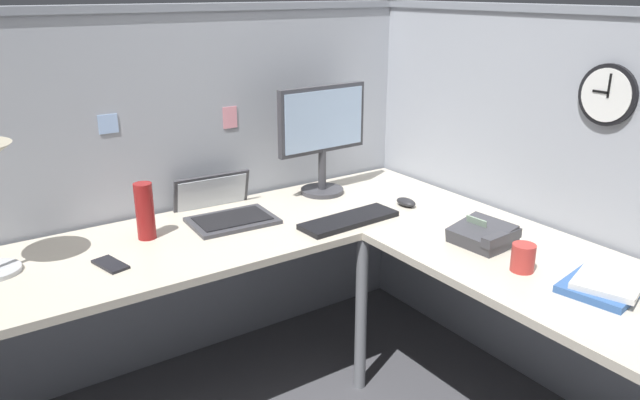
{
  "coord_description": "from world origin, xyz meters",
  "views": [
    {
      "loc": [
        -1.25,
        -1.61,
        1.64
      ],
      "look_at": [
        0.08,
        0.35,
        0.82
      ],
      "focal_mm": 34.47,
      "sensor_mm": 36.0,
      "label": 1
    }
  ],
  "objects_px": {
    "laptop": "(223,210)",
    "computer_mouse": "(406,202)",
    "coffee_mug": "(523,258)",
    "thermos_flask": "(145,211)",
    "cell_phone": "(110,264)",
    "monitor": "(323,132)",
    "keyboard": "(349,220)",
    "office_phone": "(484,236)",
    "book_stack": "(607,283)",
    "wall_clock": "(608,95)"
  },
  "relations": [
    {
      "from": "laptop",
      "to": "computer_mouse",
      "type": "bearing_deg",
      "value": -25.49
    },
    {
      "from": "coffee_mug",
      "to": "thermos_flask",
      "type": "bearing_deg",
      "value": 133.76
    },
    {
      "from": "cell_phone",
      "to": "thermos_flask",
      "type": "height_order",
      "value": "thermos_flask"
    },
    {
      "from": "monitor",
      "to": "thermos_flask",
      "type": "relative_size",
      "value": 2.27
    },
    {
      "from": "keyboard",
      "to": "cell_phone",
      "type": "bearing_deg",
      "value": 168.82
    },
    {
      "from": "office_phone",
      "to": "coffee_mug",
      "type": "xyz_separation_m",
      "value": [
        -0.06,
        -0.22,
        0.01
      ]
    },
    {
      "from": "book_stack",
      "to": "laptop",
      "type": "bearing_deg",
      "value": 119.11
    },
    {
      "from": "cell_phone",
      "to": "computer_mouse",
      "type": "bearing_deg",
      "value": -18.85
    },
    {
      "from": "keyboard",
      "to": "cell_phone",
      "type": "xyz_separation_m",
      "value": [
        -0.93,
        0.13,
        -0.01
      ]
    },
    {
      "from": "office_phone",
      "to": "keyboard",
      "type": "bearing_deg",
      "value": 120.74
    },
    {
      "from": "book_stack",
      "to": "computer_mouse",
      "type": "bearing_deg",
      "value": 90.13
    },
    {
      "from": "book_stack",
      "to": "wall_clock",
      "type": "xyz_separation_m",
      "value": [
        0.32,
        0.28,
        0.53
      ]
    },
    {
      "from": "cell_phone",
      "to": "book_stack",
      "type": "height_order",
      "value": "book_stack"
    },
    {
      "from": "cell_phone",
      "to": "book_stack",
      "type": "distance_m",
      "value": 1.65
    },
    {
      "from": "cell_phone",
      "to": "thermos_flask",
      "type": "bearing_deg",
      "value": 28.0
    },
    {
      "from": "monitor",
      "to": "coffee_mug",
      "type": "distance_m",
      "value": 1.1
    },
    {
      "from": "thermos_flask",
      "to": "laptop",
      "type": "bearing_deg",
      "value": 9.69
    },
    {
      "from": "keyboard",
      "to": "office_phone",
      "type": "height_order",
      "value": "office_phone"
    },
    {
      "from": "thermos_flask",
      "to": "book_stack",
      "type": "relative_size",
      "value": 0.68
    },
    {
      "from": "monitor",
      "to": "thermos_flask",
      "type": "height_order",
      "value": "monitor"
    },
    {
      "from": "monitor",
      "to": "computer_mouse",
      "type": "bearing_deg",
      "value": -60.21
    },
    {
      "from": "office_phone",
      "to": "coffee_mug",
      "type": "height_order",
      "value": "office_phone"
    },
    {
      "from": "laptop",
      "to": "coffee_mug",
      "type": "xyz_separation_m",
      "value": [
        0.6,
        -1.06,
        0.02
      ]
    },
    {
      "from": "office_phone",
      "to": "book_stack",
      "type": "bearing_deg",
      "value": -83.27
    },
    {
      "from": "wall_clock",
      "to": "cell_phone",
      "type": "bearing_deg",
      "value": 153.7
    },
    {
      "from": "computer_mouse",
      "to": "thermos_flask",
      "type": "xyz_separation_m",
      "value": [
        -1.07,
        0.28,
        0.09
      ]
    },
    {
      "from": "coffee_mug",
      "to": "keyboard",
      "type": "bearing_deg",
      "value": 107.34
    },
    {
      "from": "laptop",
      "to": "coffee_mug",
      "type": "bearing_deg",
      "value": -60.23
    },
    {
      "from": "computer_mouse",
      "to": "cell_phone",
      "type": "relative_size",
      "value": 0.72
    },
    {
      "from": "thermos_flask",
      "to": "computer_mouse",
      "type": "bearing_deg",
      "value": -14.81
    },
    {
      "from": "office_phone",
      "to": "coffee_mug",
      "type": "bearing_deg",
      "value": -105.32
    },
    {
      "from": "cell_phone",
      "to": "book_stack",
      "type": "relative_size",
      "value": 0.44
    },
    {
      "from": "computer_mouse",
      "to": "thermos_flask",
      "type": "distance_m",
      "value": 1.11
    },
    {
      "from": "office_phone",
      "to": "coffee_mug",
      "type": "relative_size",
      "value": 2.27
    },
    {
      "from": "wall_clock",
      "to": "computer_mouse",
      "type": "bearing_deg",
      "value": 115.64
    },
    {
      "from": "thermos_flask",
      "to": "monitor",
      "type": "bearing_deg",
      "value": 4.77
    },
    {
      "from": "laptop",
      "to": "thermos_flask",
      "type": "bearing_deg",
      "value": -170.31
    },
    {
      "from": "wall_clock",
      "to": "thermos_flask",
      "type": "bearing_deg",
      "value": 145.58
    },
    {
      "from": "computer_mouse",
      "to": "keyboard",
      "type": "bearing_deg",
      "value": -176.04
    },
    {
      "from": "keyboard",
      "to": "thermos_flask",
      "type": "height_order",
      "value": "thermos_flask"
    },
    {
      "from": "cell_phone",
      "to": "office_phone",
      "type": "height_order",
      "value": "office_phone"
    },
    {
      "from": "laptop",
      "to": "computer_mouse",
      "type": "distance_m",
      "value": 0.8
    },
    {
      "from": "laptop",
      "to": "wall_clock",
      "type": "distance_m",
      "value": 1.54
    },
    {
      "from": "keyboard",
      "to": "computer_mouse",
      "type": "height_order",
      "value": "computer_mouse"
    },
    {
      "from": "thermos_flask",
      "to": "book_stack",
      "type": "distance_m",
      "value": 1.64
    },
    {
      "from": "thermos_flask",
      "to": "coffee_mug",
      "type": "relative_size",
      "value": 2.29
    },
    {
      "from": "laptop",
      "to": "coffee_mug",
      "type": "distance_m",
      "value": 1.22
    },
    {
      "from": "monitor",
      "to": "wall_clock",
      "type": "bearing_deg",
      "value": -62.89
    },
    {
      "from": "keyboard",
      "to": "coffee_mug",
      "type": "relative_size",
      "value": 4.48
    },
    {
      "from": "keyboard",
      "to": "wall_clock",
      "type": "distance_m",
      "value": 1.07
    }
  ]
}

